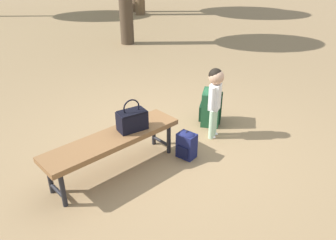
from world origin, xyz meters
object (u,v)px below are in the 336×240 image
(backpack_large, at_px, (211,105))
(handbag, at_px, (132,119))
(park_bench, at_px, (113,141))
(backpack_small, at_px, (187,144))
(child_standing, at_px, (215,93))

(backpack_large, bearing_deg, handbag, -179.85)
(park_bench, distance_m, backpack_large, 1.68)
(backpack_large, height_order, backpack_small, backpack_large)
(backpack_large, distance_m, backpack_small, 0.97)
(park_bench, relative_size, child_standing, 1.68)
(park_bench, height_order, backpack_small, park_bench)
(backpack_large, bearing_deg, backpack_small, -158.45)
(child_standing, height_order, backpack_small, child_standing)
(backpack_large, xyz_separation_m, backpack_small, (-0.89, -0.35, -0.10))
(backpack_small, bearing_deg, backpack_large, 21.55)
(park_bench, height_order, backpack_large, backpack_large)
(park_bench, relative_size, backpack_large, 2.82)
(child_standing, xyz_separation_m, backpack_large, (0.28, 0.26, -0.35))
(park_bench, relative_size, handbag, 4.37)
(handbag, relative_size, child_standing, 0.38)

